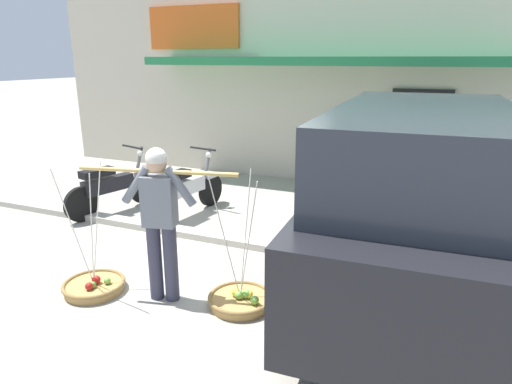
{
  "coord_description": "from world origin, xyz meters",
  "views": [
    {
      "loc": [
        2.56,
        -4.61,
        2.56
      ],
      "look_at": [
        0.36,
        0.6,
        0.85
      ],
      "focal_mm": 31.26,
      "sensor_mm": 36.0,
      "label": 1
    }
  ],
  "objects_px": {
    "fruit_vendor": "(160,215)",
    "parked_truck": "(419,196)",
    "fruit_basket_right_side": "(241,299)",
    "motorcycle_second_in_row": "(186,190)",
    "motorcycle_nearest_shop": "(112,187)",
    "wooden_crate": "(366,219)",
    "fruit_basket_left_side": "(94,285)"
  },
  "relations": [
    {
      "from": "fruit_basket_left_side",
      "to": "fruit_basket_right_side",
      "type": "relative_size",
      "value": 1.0
    },
    {
      "from": "fruit_basket_right_side",
      "to": "parked_truck",
      "type": "bearing_deg",
      "value": 32.27
    },
    {
      "from": "fruit_basket_left_side",
      "to": "motorcycle_second_in_row",
      "type": "bearing_deg",
      "value": 97.88
    },
    {
      "from": "wooden_crate",
      "to": "fruit_basket_left_side",
      "type": "bearing_deg",
      "value": -128.62
    },
    {
      "from": "fruit_basket_right_side",
      "to": "motorcycle_nearest_shop",
      "type": "distance_m",
      "value": 3.82
    },
    {
      "from": "fruit_vendor",
      "to": "fruit_basket_right_side",
      "type": "xyz_separation_m",
      "value": [
        0.84,
        0.19,
        -0.9
      ]
    },
    {
      "from": "fruit_basket_left_side",
      "to": "wooden_crate",
      "type": "distance_m",
      "value": 4.04
    },
    {
      "from": "fruit_basket_left_side",
      "to": "parked_truck",
      "type": "bearing_deg",
      "value": 23.07
    },
    {
      "from": "wooden_crate",
      "to": "parked_truck",
      "type": "bearing_deg",
      "value": -65.7
    },
    {
      "from": "fruit_vendor",
      "to": "wooden_crate",
      "type": "distance_m",
      "value": 3.52
    },
    {
      "from": "motorcycle_nearest_shop",
      "to": "parked_truck",
      "type": "xyz_separation_m",
      "value": [
        4.94,
        -0.87,
        0.68
      ]
    },
    {
      "from": "motorcycle_second_in_row",
      "to": "fruit_basket_left_side",
      "type": "bearing_deg",
      "value": -82.12
    },
    {
      "from": "fruit_basket_left_side",
      "to": "parked_truck",
      "type": "height_order",
      "value": "parked_truck"
    },
    {
      "from": "parked_truck",
      "to": "motorcycle_second_in_row",
      "type": "bearing_deg",
      "value": 161.91
    },
    {
      "from": "fruit_basket_left_side",
      "to": "fruit_basket_right_side",
      "type": "distance_m",
      "value": 1.71
    },
    {
      "from": "motorcycle_second_in_row",
      "to": "wooden_crate",
      "type": "xyz_separation_m",
      "value": [
        2.88,
        0.55,
        -0.29
      ]
    },
    {
      "from": "fruit_vendor",
      "to": "parked_truck",
      "type": "height_order",
      "value": "parked_truck"
    },
    {
      "from": "motorcycle_nearest_shop",
      "to": "motorcycle_second_in_row",
      "type": "relative_size",
      "value": 0.98
    },
    {
      "from": "wooden_crate",
      "to": "motorcycle_second_in_row",
      "type": "bearing_deg",
      "value": -169.25
    },
    {
      "from": "fruit_basket_right_side",
      "to": "motorcycle_second_in_row",
      "type": "height_order",
      "value": "fruit_basket_right_side"
    },
    {
      "from": "fruit_basket_left_side",
      "to": "fruit_basket_right_side",
      "type": "xyz_separation_m",
      "value": [
        1.67,
        0.37,
        0.0
      ]
    },
    {
      "from": "fruit_basket_right_side",
      "to": "motorcycle_second_in_row",
      "type": "relative_size",
      "value": 0.8
    },
    {
      "from": "fruit_basket_right_side",
      "to": "parked_truck",
      "type": "xyz_separation_m",
      "value": [
        1.64,
        1.04,
        1.06
      ]
    },
    {
      "from": "fruit_basket_right_side",
      "to": "wooden_crate",
      "type": "bearing_deg",
      "value": 72.93
    },
    {
      "from": "motorcycle_second_in_row",
      "to": "parked_truck",
      "type": "height_order",
      "value": "parked_truck"
    },
    {
      "from": "fruit_basket_left_side",
      "to": "motorcycle_second_in_row",
      "type": "relative_size",
      "value": 0.8
    },
    {
      "from": "motorcycle_nearest_shop",
      "to": "wooden_crate",
      "type": "height_order",
      "value": "motorcycle_nearest_shop"
    },
    {
      "from": "fruit_basket_right_side",
      "to": "wooden_crate",
      "type": "height_order",
      "value": "fruit_basket_right_side"
    },
    {
      "from": "motorcycle_second_in_row",
      "to": "fruit_vendor",
      "type": "bearing_deg",
      "value": -63.81
    },
    {
      "from": "parked_truck",
      "to": "fruit_basket_left_side",
      "type": "bearing_deg",
      "value": -156.93
    },
    {
      "from": "fruit_basket_left_side",
      "to": "wooden_crate",
      "type": "height_order",
      "value": "fruit_basket_left_side"
    },
    {
      "from": "fruit_vendor",
      "to": "motorcycle_nearest_shop",
      "type": "relative_size",
      "value": 0.96
    }
  ]
}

